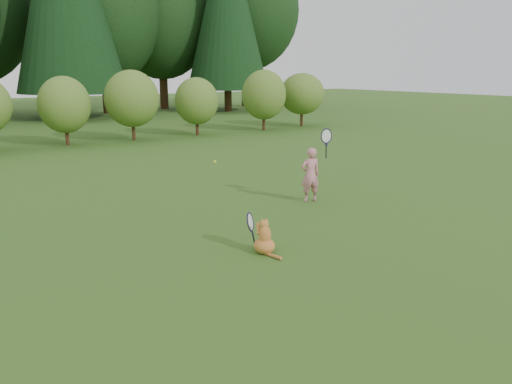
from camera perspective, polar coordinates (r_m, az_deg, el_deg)
ground at (r=8.28m, az=2.05°, el=-5.98°), size 100.00×100.00×0.00m
shrub_row at (r=19.83m, az=-21.45°, el=8.81°), size 28.00×3.00×2.80m
child at (r=10.85m, az=6.29°, el=2.12°), size 0.68×0.40×1.77m
cat at (r=7.83m, az=0.90°, el=-4.94°), size 0.51×0.81×0.76m
tennis_ball at (r=9.52m, az=-4.73°, el=3.44°), size 0.06×0.06×0.06m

